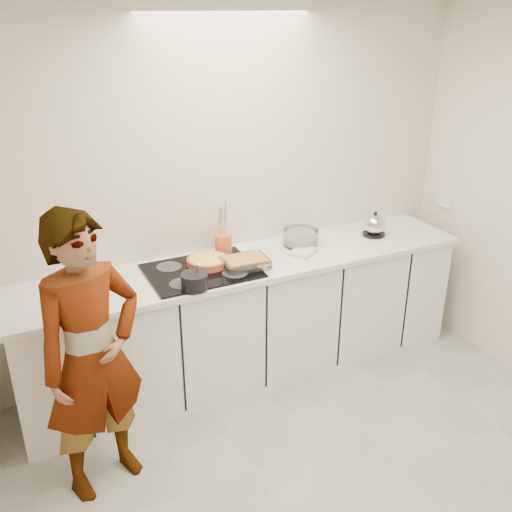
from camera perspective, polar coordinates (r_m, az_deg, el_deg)
name	(u,v)px	position (r m, az deg, el deg)	size (l,w,h in m)	color
floor	(343,489)	(3.55, 8.74, -22.06)	(3.60, 3.20, 0.00)	#ABABA4
wall_back	(229,195)	(4.08, -2.73, 6.16)	(3.60, 0.00, 2.60)	silver
base_cabinets	(248,321)	(4.16, -0.76, -6.49)	(3.20, 0.58, 0.87)	white
countertop	(248,264)	(3.95, -0.79, -0.78)	(3.24, 0.64, 0.04)	white
hob	(202,271)	(3.80, -5.46, -1.47)	(0.72, 0.54, 0.01)	black
tart_dish	(208,261)	(3.86, -4.85, -0.50)	(0.34, 0.34, 0.05)	#CB4F37
saucepan	(195,281)	(3.55, -6.16, -2.48)	(0.20, 0.20, 0.16)	black
baking_dish	(245,262)	(3.82, -1.11, -0.57)	(0.31, 0.24, 0.06)	silver
mixing_bowl	(301,238)	(4.20, 4.49, 1.80)	(0.28, 0.28, 0.12)	silver
tea_towel	(304,252)	(4.07, 4.79, 0.42)	(0.19, 0.14, 0.03)	white
kettle	(374,225)	(4.45, 11.75, 3.02)	(0.21, 0.21, 0.19)	black
utensil_crock	(223,244)	(4.03, -3.28, 1.17)	(0.12, 0.12, 0.15)	#D56532
cook	(92,357)	(3.18, -16.04, -9.72)	(0.60, 0.40, 1.65)	white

